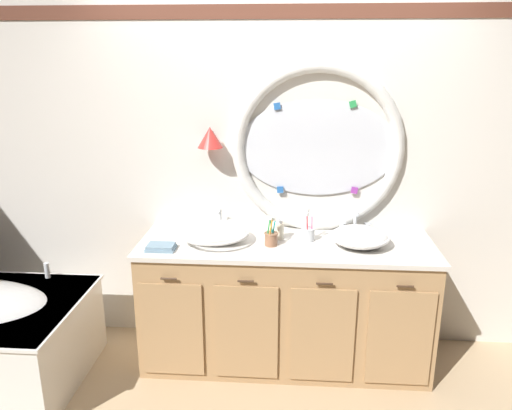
{
  "coord_description": "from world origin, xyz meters",
  "views": [
    {
      "loc": [
        0.11,
        -2.83,
        2.06
      ],
      "look_at": [
        -0.12,
        0.25,
        1.12
      ],
      "focal_mm": 34.93,
      "sensor_mm": 36.0,
      "label": 1
    }
  ],
  "objects_px": {
    "toothbrush_holder_right": "(308,233)",
    "sink_basin_left": "(214,233)",
    "sink_basin_right": "(360,237)",
    "soap_dispenser": "(279,230)",
    "toothbrush_holder_left": "(271,238)",
    "folded_hand_towel": "(161,247)"
  },
  "relations": [
    {
      "from": "sink_basin_left",
      "to": "toothbrush_holder_right",
      "type": "height_order",
      "value": "toothbrush_holder_right"
    },
    {
      "from": "sink_basin_right",
      "to": "soap_dispenser",
      "type": "height_order",
      "value": "soap_dispenser"
    },
    {
      "from": "sink_basin_left",
      "to": "toothbrush_holder_left",
      "type": "height_order",
      "value": "toothbrush_holder_left"
    },
    {
      "from": "soap_dispenser",
      "to": "toothbrush_holder_right",
      "type": "bearing_deg",
      "value": -5.84
    },
    {
      "from": "toothbrush_holder_right",
      "to": "folded_hand_towel",
      "type": "bearing_deg",
      "value": -166.19
    },
    {
      "from": "sink_basin_right",
      "to": "folded_hand_towel",
      "type": "distance_m",
      "value": 1.27
    },
    {
      "from": "toothbrush_holder_left",
      "to": "soap_dispenser",
      "type": "xyz_separation_m",
      "value": [
        0.05,
        0.12,
        0.01
      ]
    },
    {
      "from": "sink_basin_left",
      "to": "toothbrush_holder_left",
      "type": "bearing_deg",
      "value": -4.34
    },
    {
      "from": "soap_dispenser",
      "to": "folded_hand_towel",
      "type": "xyz_separation_m",
      "value": [
        -0.74,
        -0.25,
        -0.04
      ]
    },
    {
      "from": "sink_basin_left",
      "to": "toothbrush_holder_right",
      "type": "relative_size",
      "value": 2.12
    },
    {
      "from": "sink_basin_left",
      "to": "folded_hand_towel",
      "type": "relative_size",
      "value": 2.53
    },
    {
      "from": "sink_basin_right",
      "to": "folded_hand_towel",
      "type": "height_order",
      "value": "sink_basin_right"
    },
    {
      "from": "toothbrush_holder_right",
      "to": "sink_basin_left",
      "type": "bearing_deg",
      "value": -173.12
    },
    {
      "from": "toothbrush_holder_left",
      "to": "toothbrush_holder_right",
      "type": "height_order",
      "value": "toothbrush_holder_right"
    },
    {
      "from": "sink_basin_right",
      "to": "toothbrush_holder_right",
      "type": "distance_m",
      "value": 0.34
    },
    {
      "from": "sink_basin_right",
      "to": "toothbrush_holder_right",
      "type": "bearing_deg",
      "value": 167.26
    },
    {
      "from": "sink_basin_left",
      "to": "sink_basin_right",
      "type": "distance_m",
      "value": 0.95
    },
    {
      "from": "toothbrush_holder_right",
      "to": "soap_dispenser",
      "type": "relative_size",
      "value": 1.51
    },
    {
      "from": "sink_basin_right",
      "to": "soap_dispenser",
      "type": "xyz_separation_m",
      "value": [
        -0.52,
        0.09,
        -0.0
      ]
    },
    {
      "from": "folded_hand_towel",
      "to": "sink_basin_right",
      "type": "bearing_deg",
      "value": 7.0
    },
    {
      "from": "toothbrush_holder_left",
      "to": "folded_hand_towel",
      "type": "xyz_separation_m",
      "value": [
        -0.69,
        -0.13,
        -0.04
      ]
    },
    {
      "from": "sink_basin_left",
      "to": "soap_dispenser",
      "type": "xyz_separation_m",
      "value": [
        0.42,
        0.09,
        -0.0
      ]
    }
  ]
}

